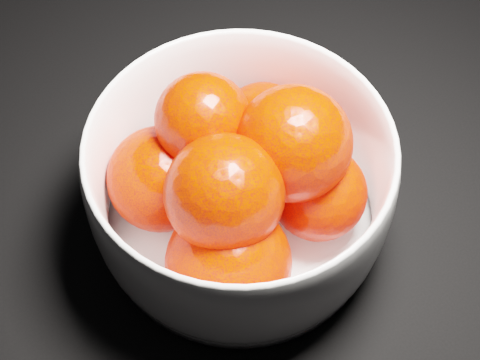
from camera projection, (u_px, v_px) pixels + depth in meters
bowl at (240, 184)px, 0.56m from camera, size 0.25×0.25×0.12m
orange_pile at (239, 182)px, 0.54m from camera, size 0.19×0.19×0.15m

